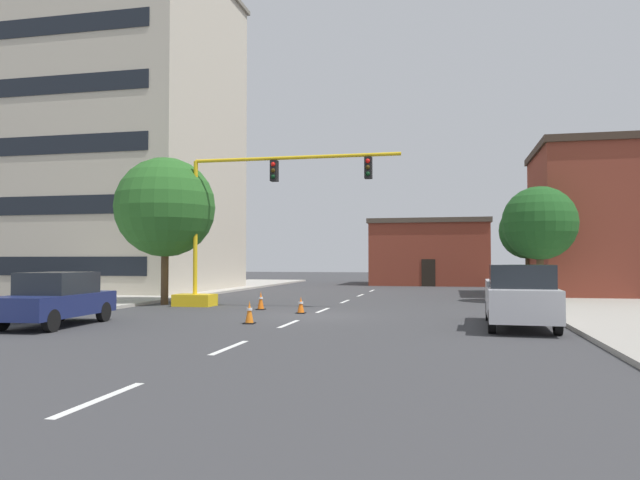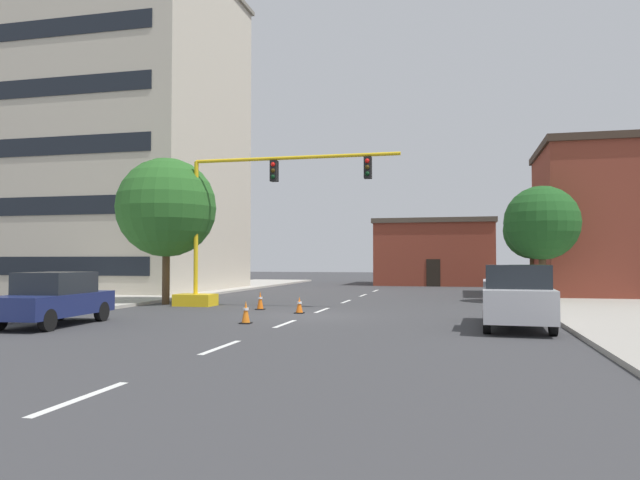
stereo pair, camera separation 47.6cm
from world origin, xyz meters
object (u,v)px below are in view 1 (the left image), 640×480
traffic_cone_roadside_a (301,305)px  tree_left_near (165,207)px  pickup_truck_silver (520,297)px  traffic_cone_roadside_c (249,313)px  sedan_navy_near_left (56,299)px  traffic_signal_gantry (224,256)px  traffic_cone_roadside_b (261,301)px  tree_right_mid (540,223)px  tree_right_far (528,231)px

traffic_cone_roadside_a → tree_left_near: bearing=157.0°
pickup_truck_silver → traffic_cone_roadside_c: size_ratio=7.17×
tree_left_near → sedan_navy_near_left: size_ratio=1.53×
traffic_signal_gantry → sedan_navy_near_left: 9.15m
pickup_truck_silver → traffic_cone_roadside_b: (-10.10, 4.70, -0.59)m
tree_right_mid → traffic_cone_roadside_a: (-10.28, -8.43, -3.65)m
tree_right_mid → sedan_navy_near_left: (-16.93, -14.50, -3.09)m
tree_left_near → traffic_cone_roadside_b: (5.42, -1.84, -4.28)m
tree_right_mid → traffic_signal_gantry: bearing=-158.5°
traffic_cone_roadside_a → traffic_cone_roadside_c: bearing=-100.3°
tree_left_near → traffic_cone_roadside_c: tree_left_near is taller
tree_left_near → traffic_cone_roadside_a: tree_left_near is taller
tree_left_near → sedan_navy_near_left: 10.05m
traffic_signal_gantry → traffic_cone_roadside_b: size_ratio=13.29×
pickup_truck_silver → traffic_cone_roadside_c: 8.79m
tree_right_far → tree_left_near: size_ratio=0.84×
tree_right_far → traffic_cone_roadside_c: (-11.65, -22.15, -3.67)m
pickup_truck_silver → sedan_navy_near_left: pickup_truck_silver is taller
sedan_navy_near_left → traffic_cone_roadside_b: 8.71m
pickup_truck_silver → tree_right_mid: bearing=79.0°
tree_left_near → pickup_truck_silver: bearing=-22.8°
pickup_truck_silver → sedan_navy_near_left: (-14.63, -2.73, -0.09)m
traffic_cone_roadside_c → tree_left_near: bearing=132.9°
tree_right_mid → traffic_cone_roadside_b: 14.72m
traffic_cone_roadside_c → pickup_truck_silver: bearing=5.0°
tree_right_mid → traffic_cone_roadside_c: size_ratio=7.67×
tree_right_mid → sedan_navy_near_left: bearing=-139.4°
sedan_navy_near_left → traffic_cone_roadside_b: bearing=58.6°
traffic_signal_gantry → traffic_cone_roadside_c: size_ratio=13.68×
tree_right_far → traffic_cone_roadside_b: 21.48m
traffic_signal_gantry → sedan_navy_near_left: (-2.32, -8.74, -1.44)m
traffic_signal_gantry → tree_right_far: 21.71m
pickup_truck_silver → traffic_cone_roadside_a: (-7.99, 3.34, -0.65)m
sedan_navy_near_left → traffic_cone_roadside_a: sedan_navy_near_left is taller
tree_right_far → pickup_truck_silver: 21.80m
tree_right_far → tree_right_mid: bearing=-93.7°
pickup_truck_silver → traffic_cone_roadside_a: 8.68m
traffic_cone_roadside_c → traffic_signal_gantry: bearing=117.8°
traffic_signal_gantry → tree_right_mid: bearing=21.5°
traffic_signal_gantry → tree_right_far: (15.22, 15.38, 1.72)m
tree_left_near → traffic_cone_roadside_c: size_ratio=9.26×
traffic_signal_gantry → tree_right_mid: traffic_signal_gantry is taller
traffic_signal_gantry → tree_right_far: traffic_signal_gantry is taller
tree_left_near → traffic_cone_roadside_a: (7.53, -3.19, -4.34)m
traffic_signal_gantry → traffic_cone_roadside_a: traffic_signal_gantry is taller
traffic_cone_roadside_b → traffic_signal_gantry: bearing=149.3°
traffic_cone_roadside_b → traffic_cone_roadside_a: bearing=-32.6°
traffic_signal_gantry → tree_left_near: (-3.21, 0.53, 2.34)m
traffic_cone_roadside_b → traffic_cone_roadside_c: size_ratio=1.03×
tree_right_mid → traffic_cone_roadside_b: (-12.40, -7.07, -3.59)m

